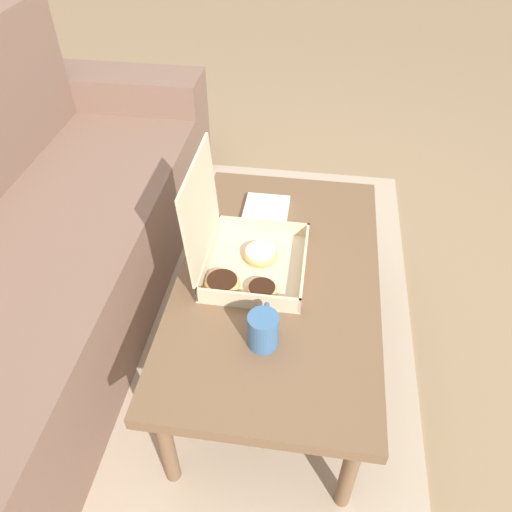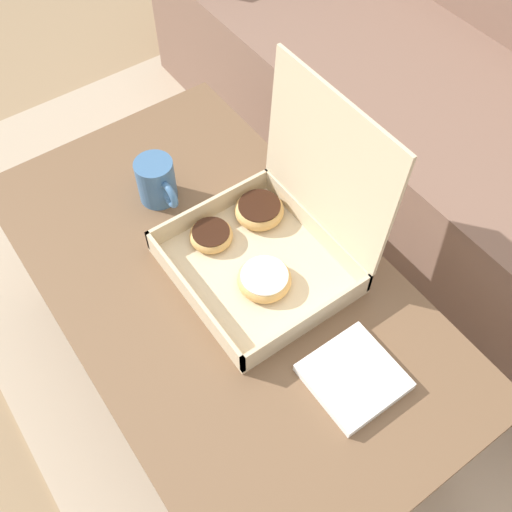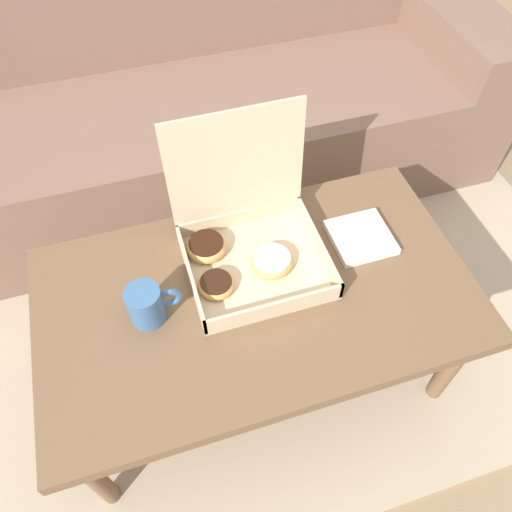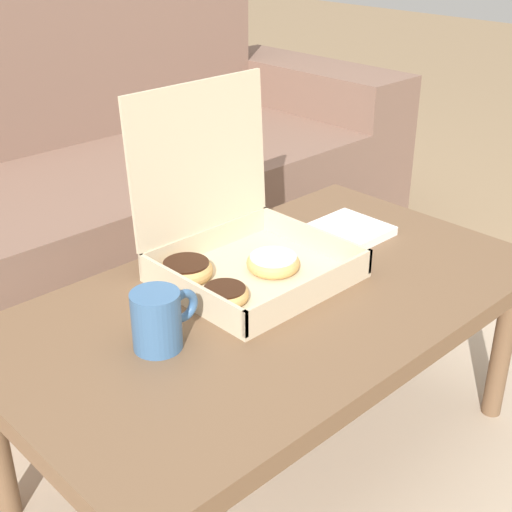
{
  "view_description": "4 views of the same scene",
  "coord_description": "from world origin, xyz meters",
  "px_view_note": "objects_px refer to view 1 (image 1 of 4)",
  "views": [
    {
      "loc": [
        -1.09,
        -0.22,
        1.49
      ],
      "look_at": [
        0.02,
        -0.05,
        0.46
      ],
      "focal_mm": 35.0,
      "sensor_mm": 36.0,
      "label": 1
    },
    {
      "loc": [
        0.57,
        -0.45,
        1.42
      ],
      "look_at": [
        0.02,
        -0.05,
        0.46
      ],
      "focal_mm": 42.0,
      "sensor_mm": 36.0,
      "label": 2
    },
    {
      "loc": [
        -0.2,
        -0.76,
        1.45
      ],
      "look_at": [
        0.02,
        -0.05,
        0.46
      ],
      "focal_mm": 35.0,
      "sensor_mm": 36.0,
      "label": 3
    },
    {
      "loc": [
        -0.84,
        -0.95,
        1.08
      ],
      "look_at": [
        0.02,
        -0.05,
        0.46
      ],
      "focal_mm": 50.0,
      "sensor_mm": 36.0,
      "label": 4
    }
  ],
  "objects_px": {
    "couch": "(10,267)",
    "coffee_table": "(278,284)",
    "pastry_box": "(240,255)",
    "coffee_mug": "(263,329)"
  },
  "relations": [
    {
      "from": "couch",
      "to": "pastry_box",
      "type": "bearing_deg",
      "value": -89.89
    },
    {
      "from": "couch",
      "to": "coffee_table",
      "type": "xyz_separation_m",
      "value": [
        0.0,
        -0.91,
        0.05
      ]
    },
    {
      "from": "coffee_table",
      "to": "pastry_box",
      "type": "height_order",
      "value": "pastry_box"
    },
    {
      "from": "couch",
      "to": "coffee_table",
      "type": "distance_m",
      "value": 0.91
    },
    {
      "from": "coffee_mug",
      "to": "pastry_box",
      "type": "bearing_deg",
      "value": 22.33
    },
    {
      "from": "couch",
      "to": "coffee_table",
      "type": "bearing_deg",
      "value": -90.0
    },
    {
      "from": "couch",
      "to": "coffee_table",
      "type": "height_order",
      "value": "couch"
    },
    {
      "from": "pastry_box",
      "to": "coffee_mug",
      "type": "distance_m",
      "value": 0.28
    },
    {
      "from": "couch",
      "to": "pastry_box",
      "type": "xyz_separation_m",
      "value": [
        0.0,
        -0.79,
        0.16
      ]
    },
    {
      "from": "coffee_table",
      "to": "pastry_box",
      "type": "bearing_deg",
      "value": 89.29
    }
  ]
}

